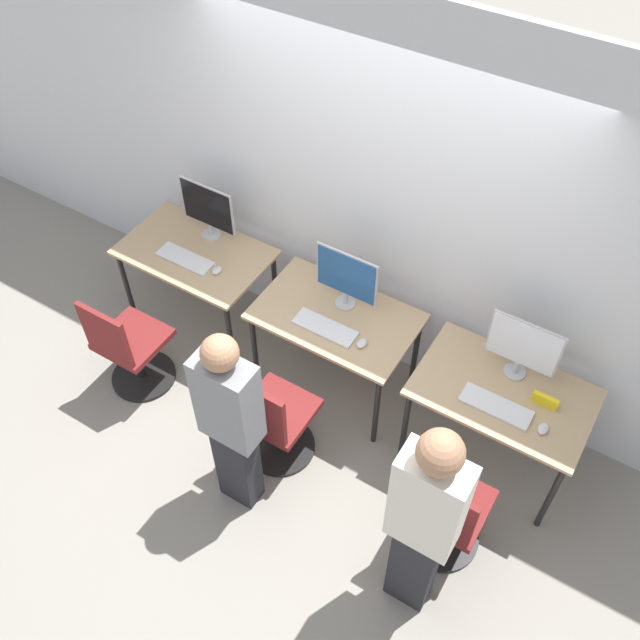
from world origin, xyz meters
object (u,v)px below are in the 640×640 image
mouse_left (217,270)px  keyboard_center (325,328)px  mouse_right (543,429)px  monitor_right (523,347)px  person_right (424,520)px  office_chair_center (274,423)px  office_chair_left (130,350)px  monitor_center (346,277)px  keyboard_right (496,406)px  mouse_center (362,343)px  keyboard_left (185,259)px  monitor_left (208,209)px  person_center (231,420)px  office_chair_right (445,516)px

mouse_left → keyboard_center: mouse_left is taller
keyboard_center → mouse_right: (1.51, -0.00, 0.01)m
monitor_right → person_right: size_ratio=0.27×
keyboard_center → office_chair_center: size_ratio=0.48×
office_chair_left → monitor_center: size_ratio=1.99×
office_chair_center → mouse_right: 1.69m
keyboard_right → person_right: size_ratio=0.25×
mouse_center → keyboard_left: bearing=178.9°
mouse_center → keyboard_right: bearing=-0.1°
office_chair_left → person_right: bearing=-8.2°
keyboard_left → person_right: bearing=-22.9°
keyboard_left → mouse_left: 0.27m
keyboard_right → keyboard_center: bearing=-179.8°
mouse_right → person_right: size_ratio=0.05×
monitor_left → office_chair_center: size_ratio=0.50×
person_center → monitor_right: (1.27, 1.28, 0.15)m
office_chair_left → monitor_left: bearing=87.4°
office_chair_center → person_right: size_ratio=0.53×
keyboard_left → office_chair_center: 1.39m
keyboard_left → person_right: person_right is taller
keyboard_center → office_chair_right: (1.21, -0.61, -0.39)m
monitor_center → monitor_right: size_ratio=1.00×
mouse_left → monitor_right: (2.15, 0.26, 0.24)m
mouse_right → monitor_left: bearing=172.6°
office_chair_right → person_right: person_right is taller
keyboard_center → office_chair_right: size_ratio=0.48×
monitor_left → keyboard_right: size_ratio=1.05×
monitor_center → keyboard_left: bearing=-169.0°
monitor_right → keyboard_right: size_ratio=1.05×
monitor_left → office_chair_left: size_ratio=0.50×
keyboard_left → person_center: (1.15, -1.00, 0.09)m
person_center → mouse_right: person_center is taller
mouse_left → mouse_center: same height
mouse_center → keyboard_right: size_ratio=0.21×
keyboard_left → person_center: bearing=-40.8°
monitor_right → person_right: bearing=-91.1°
monitor_center → office_chair_right: 1.63m
monitor_center → mouse_right: monitor_center is taller
office_chair_center → person_right: person_right is taller
keyboard_center → mouse_right: mouse_right is taller
mouse_left → monitor_center: 0.99m
keyboard_right → office_chair_right: 0.73m
monitor_left → keyboard_left: size_ratio=1.05×
keyboard_center → monitor_left: bearing=163.9°
monitor_center → mouse_right: size_ratio=5.12×
monitor_center → keyboard_center: 0.37m
office_chair_left → monitor_right: bearing=21.0°
office_chair_right → monitor_right: bearing=90.2°
mouse_left → monitor_center: monitor_center is taller
keyboard_right → mouse_center: bearing=179.9°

